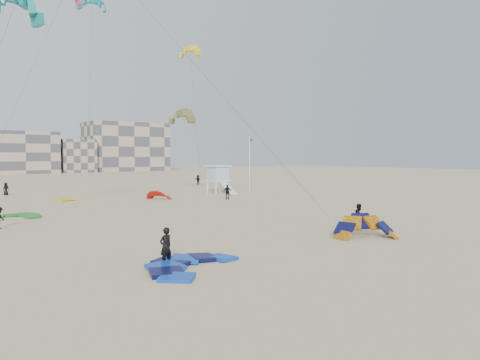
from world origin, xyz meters
TOP-DOWN VIEW (x-y plane):
  - ground at (0.00, 0.00)m, footprint 320.00×320.00m
  - kite_ground_blue at (-1.82, 1.30)m, footprint 6.68×6.77m
  - kite_ground_orange at (10.92, 1.52)m, footprint 5.35×5.37m
  - kite_ground_green at (-4.35, 25.05)m, footprint 5.17×5.15m
  - kite_ground_red_far at (12.37, 32.90)m, footprint 4.22×4.17m
  - kite_ground_yellow at (2.98, 36.68)m, footprint 3.94×4.07m
  - kitesurfer_main at (-2.57, 2.32)m, footprint 0.74×0.57m
  - kitesurfer_b at (13.79, 4.39)m, footprint 0.97×0.83m
  - kitesurfer_d at (18.66, 27.66)m, footprint 1.08×0.97m
  - kitesurfer_e at (-1.11, 49.54)m, footprint 0.90×0.69m
  - kitesurfer_f at (30.51, 53.76)m, footprint 0.57×1.61m
  - kite_fly_teal_a at (-5.34, 20.01)m, footprint 8.01×5.74m
  - kite_fly_olive at (17.03, 35.42)m, footprint 5.28×6.12m
  - kite_fly_yellow at (24.64, 46.28)m, footprint 5.96×5.24m
  - kite_fly_teal_b at (12.33, 54.64)m, footprint 4.77×4.91m
  - lifeguard_tower_near at (22.57, 35.45)m, footprint 2.71×5.19m
  - flagpole at (27.23, 34.53)m, footprint 0.63×0.10m
  - condo_east at (50.00, 132.00)m, footprint 26.00×14.00m
  - condo_fill_right at (32.00, 128.00)m, footprint 10.00×10.00m

SIDE VIEW (x-z plane):
  - ground at x=0.00m, z-range 0.00..0.00m
  - kite_ground_blue at x=-1.82m, z-range -0.40..0.40m
  - kite_ground_orange at x=10.92m, z-range -1.94..1.94m
  - kite_ground_green at x=-4.35m, z-range -0.32..0.32m
  - kite_ground_red_far at x=12.37m, z-range -1.44..1.44m
  - kite_ground_yellow at x=2.98m, z-range -0.64..0.64m
  - kitesurfer_e at x=-1.11m, z-range 0.00..1.63m
  - kitesurfer_f at x=30.51m, z-range 0.00..1.71m
  - kitesurfer_b at x=13.79m, z-range 0.00..1.73m
  - kitesurfer_d at x=18.66m, z-range 0.00..1.76m
  - kitesurfer_main at x=-2.57m, z-range 0.00..1.81m
  - lifeguard_tower_near at x=22.57m, z-range -0.02..3.80m
  - flagpole at x=27.23m, z-range 0.20..7.98m
  - condo_fill_right at x=32.00m, z-range 0.00..10.00m
  - condo_east at x=50.00m, z-range 0.00..16.00m
  - kite_fly_olive at x=17.03m, z-range 4.72..15.15m
  - kite_fly_teal_a at x=-5.34m, z-range 7.73..23.92m
  - kite_fly_yellow at x=24.64m, z-range 10.36..31.77m
  - kite_fly_teal_b at x=12.33m, z-range 13.86..42.34m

